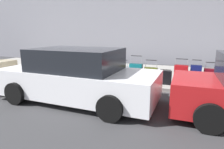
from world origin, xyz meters
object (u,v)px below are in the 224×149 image
object	(u,v)px
suitcase_teal_5	(136,73)
fire_hydrant	(53,66)
bollard_post	(40,66)
suitcase_maroon_0	(209,78)
suitcase_red_9	(92,71)
suitcase_navy_1	(195,76)
suitcase_olive_11	(72,70)
suitcase_navy_8	(102,70)
suitcase_black_10	(81,71)
parked_car_white_1	(77,76)
suitcase_olive_4	(151,75)
suitcase_black_3	(165,77)
suitcase_red_2	(181,75)
suitcase_maroon_7	(112,71)
suitcase_silver_6	(123,74)

from	to	relation	value
suitcase_teal_5	fire_hydrant	xyz separation A→B (m)	(3.84, -0.07, 0.06)
suitcase_teal_5	bollard_post	world-z (taller)	suitcase_teal_5
suitcase_maroon_0	suitcase_red_9	bearing A→B (deg)	0.09
suitcase_navy_1	suitcase_teal_5	world-z (taller)	suitcase_teal_5
suitcase_teal_5	suitcase_olive_11	size ratio (longest dim) A/B	1.71
suitcase_maroon_0	suitcase_navy_8	world-z (taller)	suitcase_navy_8
suitcase_black_10	parked_car_white_1	bearing A→B (deg)	115.57
suitcase_maroon_0	suitcase_red_9	distance (m)	4.47
suitcase_red_9	parked_car_white_1	bearing A→B (deg)	104.37
suitcase_navy_8	fire_hydrant	world-z (taller)	suitcase_navy_8
suitcase_navy_1	suitcase_olive_4	world-z (taller)	suitcase_navy_1
bollard_post	suitcase_black_3	bearing A→B (deg)	-178.91
suitcase_red_2	suitcase_maroon_7	xyz separation A→B (m)	(2.62, -0.06, -0.01)
suitcase_olive_11	suitcase_teal_5	bearing A→B (deg)	177.58
suitcase_teal_5	suitcase_olive_11	distance (m)	2.92
suitcase_black_10	bollard_post	world-z (taller)	bollard_post
suitcase_red_9	bollard_post	xyz separation A→B (m)	(2.57, 0.16, 0.12)
suitcase_navy_1	suitcase_navy_8	distance (m)	3.57
parked_car_white_1	suitcase_black_3	bearing A→B (deg)	-136.56
suitcase_maroon_7	suitcase_black_10	distance (m)	1.40
suitcase_olive_4	parked_car_white_1	bearing A→B (deg)	50.81
suitcase_maroon_7	suitcase_silver_6	bearing A→B (deg)	178.69
suitcase_red_2	suitcase_teal_5	world-z (taller)	suitcase_teal_5
suitcase_red_2	suitcase_red_9	xyz separation A→B (m)	(3.52, -0.08, -0.10)
suitcase_olive_4	parked_car_white_1	distance (m)	2.95
suitcase_navy_8	bollard_post	bearing A→B (deg)	2.84
suitcase_red_2	suitcase_teal_5	distance (m)	1.64
suitcase_black_10	fire_hydrant	bearing A→B (deg)	-0.70
suitcase_navy_8	suitcase_maroon_0	bearing A→B (deg)	-179.77
suitcase_red_2	suitcase_silver_6	distance (m)	2.16
suitcase_red_2	bollard_post	bearing A→B (deg)	0.72
suitcase_red_9	fire_hydrant	world-z (taller)	fire_hydrant
suitcase_maroon_0	suitcase_red_2	bearing A→B (deg)	5.39
suitcase_olive_4	suitcase_olive_11	size ratio (longest dim) A/B	1.47
fire_hydrant	suitcase_red_2	bearing A→B (deg)	179.23
suitcase_maroon_0	suitcase_black_3	distance (m)	1.48
suitcase_black_10	bollard_post	bearing A→B (deg)	3.66
suitcase_silver_6	suitcase_red_2	bearing A→B (deg)	178.79
suitcase_navy_8	suitcase_black_10	bearing A→B (deg)	1.05
suitcase_black_10	parked_car_white_1	xyz separation A→B (m)	(-1.10, 2.29, 0.34)
suitcase_red_2	suitcase_silver_6	bearing A→B (deg)	-1.21
suitcase_maroon_0	fire_hydrant	bearing A→B (deg)	0.14
suitcase_red_9	suitcase_black_10	xyz separation A→B (m)	(0.50, 0.03, -0.01)
suitcase_teal_5	suitcase_maroon_7	size ratio (longest dim) A/B	1.30
suitcase_maroon_0	suitcase_silver_6	distance (m)	3.11
suitcase_teal_5	suitcase_navy_8	xyz separation A→B (m)	(1.44, -0.07, -0.01)
fire_hydrant	parked_car_white_1	distance (m)	3.45
suitcase_teal_5	suitcase_red_9	world-z (taller)	suitcase_teal_5
suitcase_navy_8	parked_car_white_1	distance (m)	2.33
suitcase_teal_5	suitcase_silver_6	size ratio (longest dim) A/B	1.23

